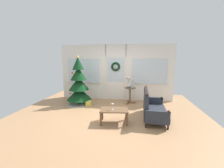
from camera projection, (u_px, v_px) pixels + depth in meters
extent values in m
plane|color=#AD7F56|center=(108.00, 115.00, 5.22)|extent=(6.76, 6.76, 0.00)
cube|color=white|center=(84.00, 72.00, 7.26)|extent=(2.15, 0.08, 2.55)
cube|color=white|center=(149.00, 73.00, 6.82)|extent=(2.15, 0.08, 2.55)
cube|color=white|center=(116.00, 50.00, 6.86)|extent=(0.94, 0.08, 0.50)
cube|color=silver|center=(116.00, 78.00, 7.04)|extent=(0.90, 0.05, 2.05)
cube|color=white|center=(116.00, 90.00, 7.12)|extent=(0.78, 0.02, 0.80)
cube|color=silver|center=(116.00, 70.00, 6.95)|extent=(0.78, 0.01, 1.10)
cube|color=silver|center=(84.00, 71.00, 7.19)|extent=(1.50, 0.01, 1.10)
cube|color=silver|center=(150.00, 71.00, 6.75)|extent=(1.50, 0.01, 1.10)
cube|color=silver|center=(84.00, 82.00, 7.27)|extent=(1.59, 0.06, 0.03)
cube|color=silver|center=(149.00, 84.00, 6.83)|extent=(1.59, 0.06, 0.03)
torus|color=black|center=(116.00, 67.00, 6.89)|extent=(0.41, 0.09, 0.41)
cube|color=red|center=(115.00, 70.00, 6.90)|extent=(0.10, 0.02, 0.10)
cylinder|color=#4C331E|center=(79.00, 101.00, 6.49)|extent=(0.10, 0.10, 0.26)
cone|color=beige|center=(80.00, 103.00, 6.51)|extent=(1.10, 1.10, 0.10)
cone|color=#0F3819|center=(79.00, 93.00, 6.44)|extent=(1.04, 1.04, 0.53)
cone|color=#0F3819|center=(79.00, 84.00, 6.36)|extent=(0.85, 0.85, 0.53)
cone|color=#0F3819|center=(78.00, 73.00, 6.29)|extent=(0.66, 0.66, 0.53)
cone|color=#0F3819|center=(78.00, 63.00, 6.22)|extent=(0.48, 0.48, 0.53)
cone|color=#E0BC4C|center=(78.00, 56.00, 6.17)|extent=(0.12, 0.12, 0.12)
sphere|color=red|center=(72.00, 73.00, 6.19)|extent=(0.07, 0.07, 0.07)
sphere|color=gold|center=(73.00, 74.00, 6.12)|extent=(0.06, 0.06, 0.06)
sphere|color=silver|center=(77.00, 82.00, 6.69)|extent=(0.07, 0.07, 0.07)
sphere|color=#264CB2|center=(70.00, 93.00, 6.27)|extent=(0.06, 0.06, 0.06)
sphere|color=red|center=(70.00, 90.00, 6.21)|extent=(0.06, 0.06, 0.06)
sphere|color=gold|center=(79.00, 76.00, 6.56)|extent=(0.06, 0.06, 0.06)
cylinder|color=black|center=(168.00, 127.00, 4.18)|extent=(0.05, 0.05, 0.14)
cylinder|color=black|center=(161.00, 110.00, 5.58)|extent=(0.05, 0.05, 0.14)
cylinder|color=black|center=(146.00, 125.00, 4.29)|extent=(0.05, 0.05, 0.14)
cylinder|color=black|center=(145.00, 109.00, 5.69)|extent=(0.05, 0.05, 0.14)
cube|color=#282D38|center=(155.00, 112.00, 4.91)|extent=(0.78, 1.42, 0.14)
cube|color=#282D38|center=(146.00, 100.00, 4.90)|extent=(0.18, 1.39, 0.62)
cube|color=black|center=(146.00, 90.00, 4.84)|extent=(0.14, 1.36, 0.06)
cube|color=#282D38|center=(157.00, 118.00, 4.18)|extent=(0.67, 0.12, 0.38)
cylinder|color=black|center=(169.00, 112.00, 4.09)|extent=(0.09, 0.09, 0.09)
cube|color=#282D38|center=(153.00, 102.00, 5.61)|extent=(0.67, 0.12, 0.38)
cylinder|color=black|center=(162.00, 98.00, 5.52)|extent=(0.09, 0.09, 0.09)
cylinder|color=brown|center=(130.00, 88.00, 6.51)|extent=(0.48, 0.48, 0.02)
cylinder|color=brown|center=(130.00, 96.00, 6.57)|extent=(0.07, 0.07, 0.65)
cube|color=brown|center=(133.00, 103.00, 6.60)|extent=(0.20, 0.05, 0.04)
cube|color=brown|center=(128.00, 102.00, 6.77)|extent=(0.14, 0.20, 0.04)
cube|color=brown|center=(128.00, 103.00, 6.50)|extent=(0.14, 0.20, 0.04)
sphere|color=silver|center=(129.00, 86.00, 6.54)|extent=(0.16, 0.16, 0.16)
cylinder|color=silver|center=(129.00, 83.00, 6.52)|extent=(0.02, 0.02, 0.06)
cone|color=silver|center=(129.00, 80.00, 6.50)|extent=(0.28, 0.28, 0.20)
cylinder|color=#99ADBC|center=(132.00, 86.00, 6.42)|extent=(0.09, 0.09, 0.16)
sphere|color=#99ADBC|center=(132.00, 84.00, 6.41)|extent=(0.10, 0.10, 0.10)
cylinder|color=#4C7042|center=(132.00, 82.00, 6.39)|extent=(0.07, 0.01, 0.17)
cylinder|color=#4C7042|center=(133.00, 82.00, 6.39)|extent=(0.01, 0.01, 0.18)
cylinder|color=#4C7042|center=(133.00, 82.00, 6.39)|extent=(0.07, 0.01, 0.17)
cube|color=brown|center=(114.00, 110.00, 4.56)|extent=(0.89, 0.61, 0.03)
cube|color=brown|center=(101.00, 119.00, 4.40)|extent=(0.05, 0.05, 0.39)
cube|color=brown|center=(127.00, 120.00, 4.37)|extent=(0.05, 0.05, 0.39)
cube|color=brown|center=(102.00, 114.00, 4.83)|extent=(0.05, 0.05, 0.39)
cube|color=brown|center=(126.00, 114.00, 4.80)|extent=(0.05, 0.05, 0.39)
cylinder|color=silver|center=(113.00, 110.00, 4.51)|extent=(0.06, 0.06, 0.01)
cylinder|color=silver|center=(113.00, 108.00, 4.51)|extent=(0.01, 0.01, 0.10)
cone|color=silver|center=(113.00, 105.00, 4.49)|extent=(0.08, 0.08, 0.09)
cube|color=#D8C64C|center=(89.00, 103.00, 6.22)|extent=(0.21, 0.19, 0.21)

